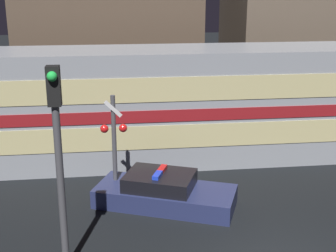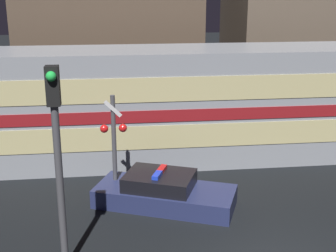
% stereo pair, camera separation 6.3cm
% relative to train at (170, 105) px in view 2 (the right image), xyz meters
% --- Properties ---
extents(train, '(18.65, 3.21, 4.48)m').
position_rel_train_xyz_m(train, '(0.00, 0.00, 0.00)').
color(train, '#999EA5').
rests_on(train, ground_plane).
extents(police_car, '(4.78, 3.35, 1.19)m').
position_rel_train_xyz_m(police_car, '(-0.75, -4.25, -1.80)').
color(police_car, navy).
rests_on(police_car, ground_plane).
extents(crossing_signal_far, '(0.86, 0.36, 3.49)m').
position_rel_train_xyz_m(crossing_signal_far, '(-2.28, -3.46, -0.24)').
color(crossing_signal_far, '#4C4C51').
rests_on(crossing_signal_far, ground_plane).
extents(traffic_light_corner, '(0.30, 0.46, 5.13)m').
position_rel_train_xyz_m(traffic_light_corner, '(-3.59, -7.50, 0.94)').
color(traffic_light_corner, '#4C4C51').
rests_on(traffic_light_corner, ground_plane).
extents(building_left, '(8.94, 4.98, 8.62)m').
position_rel_train_xyz_m(building_left, '(-2.32, 6.44, 2.07)').
color(building_left, brown).
rests_on(building_left, ground_plane).
extents(building_center, '(7.45, 5.63, 10.12)m').
position_rel_train_xyz_m(building_center, '(7.87, 6.76, 2.82)').
color(building_center, brown).
rests_on(building_center, ground_plane).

